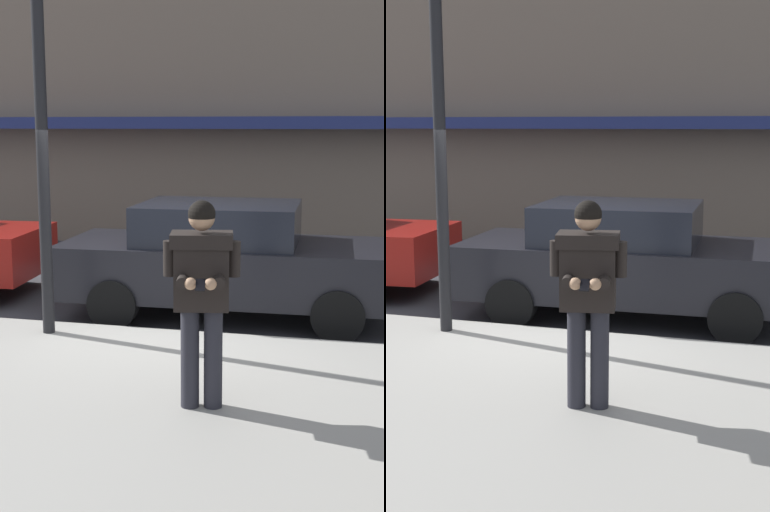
# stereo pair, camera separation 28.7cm
# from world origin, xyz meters

# --- Properties ---
(ground_plane) EXTENTS (80.00, 80.00, 0.00)m
(ground_plane) POSITION_xyz_m (0.00, 0.00, 0.00)
(ground_plane) COLOR #3D3D42
(sidewalk) EXTENTS (32.00, 5.30, 0.14)m
(sidewalk) POSITION_xyz_m (1.00, -2.85, 0.07)
(sidewalk) COLOR #99968E
(sidewalk) RESTS_ON ground
(curb_paint_line) EXTENTS (28.00, 0.12, 0.01)m
(curb_paint_line) POSITION_xyz_m (1.00, 0.05, 0.00)
(curb_paint_line) COLOR silver
(curb_paint_line) RESTS_ON ground
(parked_sedan_mid) EXTENTS (4.56, 2.04, 1.54)m
(parked_sedan_mid) POSITION_xyz_m (0.66, 1.02, 0.79)
(parked_sedan_mid) COLOR black
(parked_sedan_mid) RESTS_ON ground
(man_texting_on_phone) EXTENTS (0.64, 0.63, 1.81)m
(man_texting_on_phone) POSITION_xyz_m (1.06, -2.45, 1.25)
(man_texting_on_phone) COLOR #23232B
(man_texting_on_phone) RESTS_ON sidewalk
(street_lamp_post) EXTENTS (0.36, 0.36, 4.88)m
(street_lamp_post) POSITION_xyz_m (-1.20, -0.65, 3.14)
(street_lamp_post) COLOR black
(street_lamp_post) RESTS_ON sidewalk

